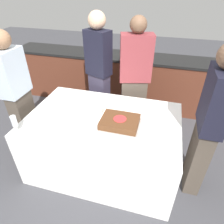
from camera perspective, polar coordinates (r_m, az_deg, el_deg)
ground_plane at (r=2.72m, az=-2.18°, el=-14.47°), size 14.00×14.00×0.00m
back_counter at (r=3.73m, az=5.20°, el=9.00°), size 4.40×0.58×0.92m
dining_table at (r=2.46m, az=-2.37°, el=-8.75°), size 1.69×1.10×0.74m
cake at (r=2.10m, az=2.25°, el=-2.83°), size 0.43×0.35×0.08m
plate_stack at (r=2.32m, az=-4.80°, el=0.95°), size 0.20×0.20×0.07m
wine_glass at (r=2.16m, az=-26.16°, el=-2.52°), size 0.07×0.07×0.20m
side_plate_near_cake at (r=2.38m, az=2.38°, el=1.12°), size 0.22×0.22×0.00m
utensil_pile at (r=1.88m, az=-3.61°, el=-9.34°), size 0.16×0.08×0.02m
person_cutting_cake at (r=2.76m, az=6.45°, el=8.95°), size 0.44×0.30×1.69m
person_seated_left at (r=2.65m, az=-25.20°, el=3.86°), size 0.20×0.35×1.62m
person_seated_right at (r=2.13m, az=25.81°, el=-3.40°), size 0.23×0.40×1.65m
person_standing_back at (r=2.86m, az=-3.75°, el=10.89°), size 0.38×0.31×1.72m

